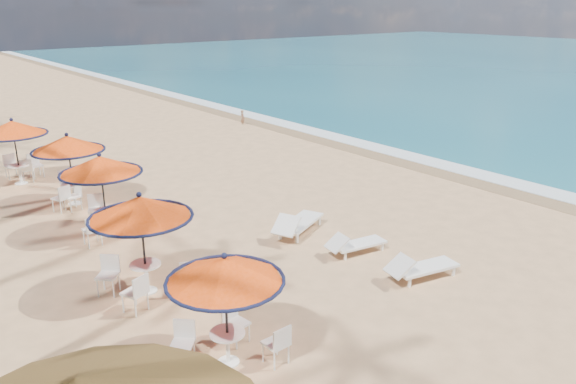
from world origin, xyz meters
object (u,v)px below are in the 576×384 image
object	(u,v)px
lounger_far	(297,223)
station_2	(102,175)
station_3	(68,153)
station_1	(141,221)
station_0	(226,283)
station_4	(15,135)
lounger_near	(420,267)
lounger_mid	(354,244)

from	to	relation	value
lounger_far	station_2	bearing A→B (deg)	115.97
station_2	station_3	world-z (taller)	station_3
lounger_far	station_1	bearing A→B (deg)	161.49
station_0	station_4	world-z (taller)	station_4
station_3	lounger_near	bearing A→B (deg)	-65.98
station_0	lounger_near	size ratio (longest dim) A/B	1.14
station_0	station_1	bearing A→B (deg)	90.72
station_2	lounger_far	world-z (taller)	station_2
lounger_near	station_3	bearing A→B (deg)	126.57
station_4	lounger_near	xyz separation A→B (m)	(5.63, -14.62, -1.54)
station_1	lounger_near	bearing A→B (deg)	-32.61
station_1	lounger_near	distance (m)	6.86
station_3	lounger_mid	distance (m)	10.14
station_2	lounger_mid	bearing A→B (deg)	-50.07
station_0	lounger_mid	world-z (taller)	station_0
station_3	station_2	bearing A→B (deg)	-91.24
station_2	station_1	bearing A→B (deg)	-99.39
station_1	station_0	bearing A→B (deg)	-89.28
lounger_mid	lounger_near	bearing A→B (deg)	-74.65
station_0	station_2	distance (m)	7.69
lounger_near	lounger_far	bearing A→B (deg)	110.67
station_0	station_2	xyz separation A→B (m)	(0.64, 7.67, 0.12)
station_2	station_4	xyz separation A→B (m)	(-0.67, 6.86, 0.04)
station_0	lounger_near	bearing A→B (deg)	-0.93
station_1	lounger_mid	bearing A→B (deg)	-15.62
station_3	station_0	bearing A→B (deg)	-93.75
station_2	station_3	size ratio (longest dim) A/B	1.00
station_0	station_3	size ratio (longest dim) A/B	0.93
station_1	station_3	bearing A→B (deg)	84.13
lounger_mid	station_4	bearing A→B (deg)	122.97
station_3	station_4	size ratio (longest dim) A/B	0.98
lounger_near	lounger_far	size ratio (longest dim) A/B	0.89
station_1	lounger_near	world-z (taller)	station_1
station_1	station_2	xyz separation A→B (m)	(0.69, 4.15, -0.02)
station_2	station_4	bearing A→B (deg)	95.59
station_0	lounger_far	xyz separation A→B (m)	(5.01, 4.01, -1.33)
station_4	station_2	bearing A→B (deg)	-84.41
station_4	lounger_mid	bearing A→B (deg)	-66.63
station_2	lounger_far	xyz separation A→B (m)	(4.37, -3.65, -1.46)
lounger_far	station_3	bearing A→B (deg)	97.98
station_1	lounger_far	size ratio (longest dim) A/B	1.10
lounger_mid	station_1	bearing A→B (deg)	173.98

